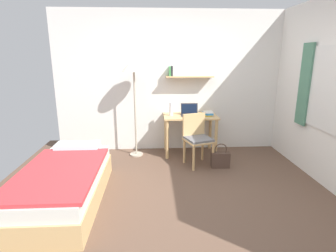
# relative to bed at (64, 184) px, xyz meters

# --- Properties ---
(ground_plane) EXTENTS (5.28, 5.28, 0.00)m
(ground_plane) POSITION_rel_bed_xyz_m (1.51, -0.05, -0.24)
(ground_plane) COLOR brown
(wall_back) EXTENTS (4.40, 0.27, 2.60)m
(wall_back) POSITION_rel_bed_xyz_m (1.52, 1.97, 1.06)
(wall_back) COLOR white
(wall_back) RESTS_ON ground_plane
(bed) EXTENTS (0.91, 1.85, 0.54)m
(bed) POSITION_rel_bed_xyz_m (0.00, 0.00, 0.00)
(bed) COLOR tan
(bed) RESTS_ON ground_plane
(desk) EXTENTS (0.97, 0.59, 0.73)m
(desk) POSITION_rel_bed_xyz_m (1.80, 1.65, 0.35)
(desk) COLOR tan
(desk) RESTS_ON ground_plane
(desk_chair) EXTENTS (0.53, 0.53, 0.85)m
(desk_chair) POSITION_rel_bed_xyz_m (1.85, 1.13, 0.24)
(desk_chair) COLOR tan
(desk_chair) RESTS_ON ground_plane
(standing_lamp) EXTENTS (0.41, 0.41, 1.75)m
(standing_lamp) POSITION_rel_bed_xyz_m (0.80, 1.61, 1.31)
(standing_lamp) COLOR #B2A893
(standing_lamp) RESTS_ON ground_plane
(laptop) EXTENTS (0.32, 0.22, 0.21)m
(laptop) POSITION_rel_bed_xyz_m (1.79, 1.66, 0.55)
(laptop) COLOR #2D2D33
(laptop) RESTS_ON desk
(water_bottle) EXTENTS (0.07, 0.07, 0.24)m
(water_bottle) POSITION_rel_bed_xyz_m (1.45, 1.64, 0.61)
(water_bottle) COLOR silver
(water_bottle) RESTS_ON desk
(book_stack) EXTENTS (0.17, 0.25, 0.07)m
(book_stack) POSITION_rel_bed_xyz_m (2.12, 1.62, 0.53)
(book_stack) COLOR gold
(book_stack) RESTS_ON desk
(handbag) EXTENTS (0.30, 0.13, 0.41)m
(handbag) POSITION_rel_bed_xyz_m (2.22, 0.96, -0.10)
(handbag) COLOR #4C382D
(handbag) RESTS_ON ground_plane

